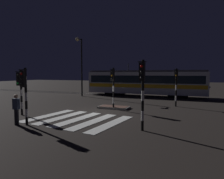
# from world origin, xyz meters

# --- Properties ---
(ground_plane) EXTENTS (120.00, 120.00, 0.00)m
(ground_plane) POSITION_xyz_m (0.00, 0.00, 0.00)
(ground_plane) COLOR black
(rail_near) EXTENTS (80.00, 0.12, 0.03)m
(rail_near) POSITION_xyz_m (0.00, 11.78, 0.01)
(rail_near) COLOR #59595E
(rail_near) RESTS_ON ground
(rail_far) EXTENTS (80.00, 0.12, 0.03)m
(rail_far) POSITION_xyz_m (0.00, 13.22, 0.01)
(rail_far) COLOR #59595E
(rail_far) RESTS_ON ground
(crosswalk_zebra) EXTENTS (6.01, 5.16, 0.02)m
(crosswalk_zebra) POSITION_xyz_m (0.00, -2.40, 0.01)
(crosswalk_zebra) COLOR silver
(crosswalk_zebra) RESTS_ON ground
(traffic_island) EXTENTS (2.55, 1.19, 0.18)m
(traffic_island) POSITION_xyz_m (0.53, 2.33, 0.09)
(traffic_island) COLOR slate
(traffic_island) RESTS_ON ground
(traffic_light_median_centre) EXTENTS (0.36, 0.42, 3.31)m
(traffic_light_median_centre) POSITION_xyz_m (0.67, 1.80, 2.18)
(traffic_light_median_centre) COLOR black
(traffic_light_median_centre) RESTS_ON ground
(traffic_light_corner_near_left) EXTENTS (0.36, 0.42, 3.09)m
(traffic_light_corner_near_left) POSITION_xyz_m (-4.30, -2.75, 2.04)
(traffic_light_corner_near_left) COLOR black
(traffic_light_corner_near_left) RESTS_ON ground
(traffic_light_corner_near_right) EXTENTS (0.36, 0.42, 3.53)m
(traffic_light_corner_near_right) POSITION_xyz_m (4.38, -3.39, 2.33)
(traffic_light_corner_near_right) COLOR black
(traffic_light_corner_near_right) RESTS_ON ground
(traffic_light_corner_far_right) EXTENTS (0.36, 0.42, 3.30)m
(traffic_light_corner_far_right) POSITION_xyz_m (5.12, 5.23, 2.18)
(traffic_light_corner_far_right) COLOR black
(traffic_light_corner_far_right) RESTS_ON ground
(traffic_light_kerb_mid_left) EXTENTS (0.36, 0.42, 3.17)m
(traffic_light_kerb_mid_left) POSITION_xyz_m (-1.83, -4.79, 2.09)
(traffic_light_kerb_mid_left) COLOR black
(traffic_light_kerb_mid_left) RESTS_ON ground
(street_lamp_trackside_left) EXTENTS (0.44, 1.21, 7.15)m
(street_lamp_trackside_left) POSITION_xyz_m (-6.64, 9.00, 4.54)
(street_lamp_trackside_left) COLOR black
(street_lamp_trackside_left) RESTS_ON ground
(tram) EXTENTS (14.92, 2.58, 4.15)m
(tram) POSITION_xyz_m (0.59, 12.50, 1.74)
(tram) COLOR silver
(tram) RESTS_ON ground
(pedestrian_waiting_at_kerb) EXTENTS (0.36, 0.24, 1.71)m
(pedestrian_waiting_at_kerb) POSITION_xyz_m (-2.38, -4.88, 0.88)
(pedestrian_waiting_at_kerb) COLOR black
(pedestrian_waiting_at_kerb) RESTS_ON ground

